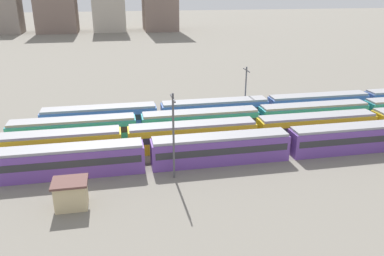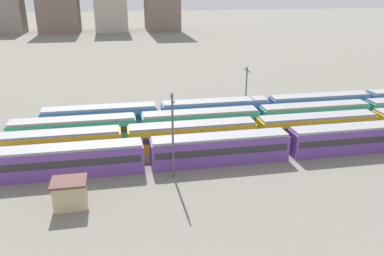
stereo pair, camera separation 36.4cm
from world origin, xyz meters
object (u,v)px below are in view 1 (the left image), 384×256
Objects in this scene: train_track_3 at (318,104)px; catenary_pole_2 at (173,133)px; train_track_0 at (220,148)px; catenary_pole_1 at (246,88)px; train_track_1 at (316,126)px; train_track_2 at (258,118)px; signal_hut at (71,194)px.

train_track_3 is 34.52m from catenary_pole_2.
train_track_0 is 8.28m from catenary_pole_2.
train_track_0 is 6.56× the size of catenary_pole_1.
catenary_pole_2 is at bearing -159.87° from train_track_1.
catenary_pole_1 is at bearing 86.31° from train_track_2.
train_track_0 is at bearing -144.83° from train_track_3.
catenary_pole_2 is at bearing 20.77° from signal_hut.
train_track_3 is at bearing 29.92° from signal_hut.
catenary_pole_2 is (-6.57, -3.17, 3.92)m from train_track_0.
train_track_1 and train_track_2 have the same top height.
train_track_0 and train_track_1 have the same top height.
signal_hut is (-27.11, -17.92, -0.35)m from train_track_2.
train_track_2 is 8.80m from catenary_pole_1.
signal_hut is at bearing -136.51° from catenary_pole_1.
catenary_pole_1 is at bearing 116.26° from train_track_1.
signal_hut is (-18.05, -7.52, -0.35)m from train_track_0.
catenary_pole_1 reaches higher than train_track_1.
train_track_3 is 26.00× the size of signal_hut.
catenary_pole_1 reaches higher than signal_hut.
signal_hut is at bearing -157.38° from train_track_0.
train_track_0 is at bearing -131.07° from train_track_2.
train_track_1 is 11.94m from train_track_3.
catenary_pole_1 is 0.81× the size of catenary_pole_2.
train_track_2 is (-7.20, 5.20, 0.00)m from train_track_1.
train_track_1 is at bearing 20.34° from signal_hut.
catenary_pole_1 is 27.22m from catenary_pole_2.
train_track_0 is 5.29× the size of catenary_pole_2.
train_track_2 is 21.07m from catenary_pole_2.
catenary_pole_1 reaches higher than train_track_0.
signal_hut is at bearing -159.66° from train_track_1.
train_track_0 and train_track_2 have the same top height.
signal_hut is at bearing -150.08° from train_track_3.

